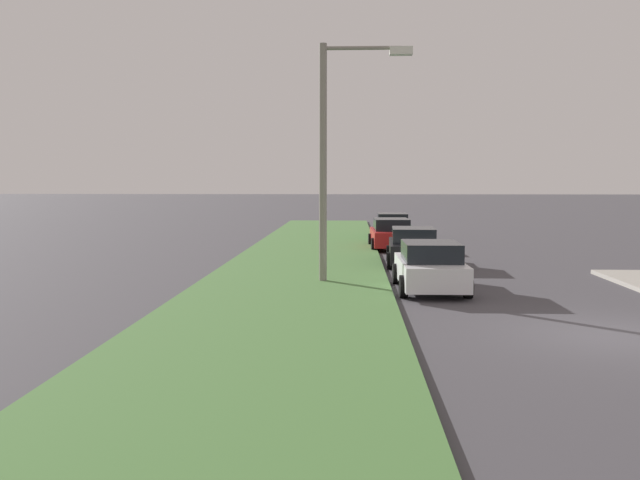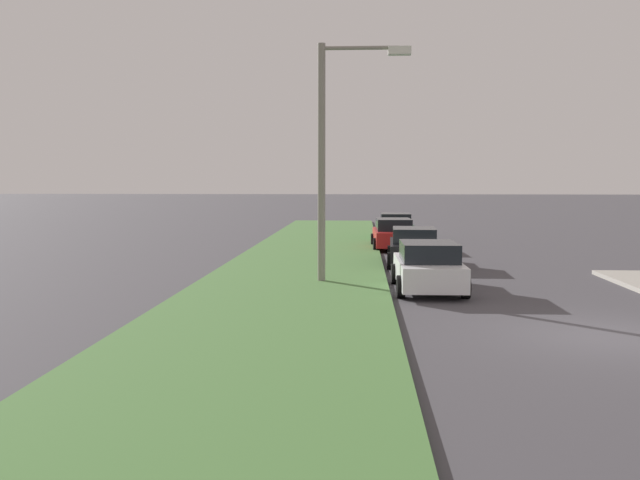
{
  "view_description": "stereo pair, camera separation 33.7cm",
  "coord_description": "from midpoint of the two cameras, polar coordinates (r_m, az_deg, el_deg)",
  "views": [
    {
      "loc": [
        -14.76,
        5.55,
        3.29
      ],
      "look_at": [
        10.54,
        6.71,
        1.11
      ],
      "focal_mm": 39.03,
      "sensor_mm": 36.0,
      "label": 1
    },
    {
      "loc": [
        -14.74,
        5.22,
        3.29
      ],
      "look_at": [
        10.54,
        6.71,
        1.11
      ],
      "focal_mm": 39.03,
      "sensor_mm": 36.0,
      "label": 2
    }
  ],
  "objects": [
    {
      "name": "streetlight",
      "position": [
        21.87,
        0.74,
        7.8
      ],
      "size": [
        0.36,
        2.87,
        7.5
      ],
      "color": "gray",
      "rests_on": "ground"
    },
    {
      "name": "ground",
      "position": [
        16.04,
        22.36,
        -7.28
      ],
      "size": [
        300.0,
        300.0,
        0.0
      ],
      "primitive_type": "plane",
      "color": "#423F44"
    },
    {
      "name": "parked_car_white",
      "position": [
        20.94,
        8.56,
        -2.19
      ],
      "size": [
        4.32,
        2.06,
        1.47
      ],
      "rotation": [
        0.0,
        0.0,
        0.01
      ],
      "color": "silver",
      "rests_on": "ground"
    },
    {
      "name": "parked_car_green",
      "position": [
        38.83,
        5.66,
        1.1
      ],
      "size": [
        4.3,
        2.03,
        1.47
      ],
      "rotation": [
        0.0,
        0.0,
        0.0
      ],
      "color": "#1E6B38",
      "rests_on": "ground"
    },
    {
      "name": "parked_car_black",
      "position": [
        27.1,
        7.28,
        -0.57
      ],
      "size": [
        4.37,
        2.16,
        1.47
      ],
      "rotation": [
        0.0,
        0.0,
        -0.04
      ],
      "color": "black",
      "rests_on": "ground"
    },
    {
      "name": "parked_car_red",
      "position": [
        33.42,
        5.55,
        0.48
      ],
      "size": [
        4.34,
        2.1,
        1.47
      ],
      "rotation": [
        0.0,
        0.0,
        0.03
      ],
      "color": "red",
      "rests_on": "ground"
    },
    {
      "name": "grass_median",
      "position": [
        25.04,
        -1.96,
        -2.49
      ],
      "size": [
        60.0,
        6.0,
        0.12
      ],
      "primitive_type": "cube",
      "color": "#477238",
      "rests_on": "ground"
    }
  ]
}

